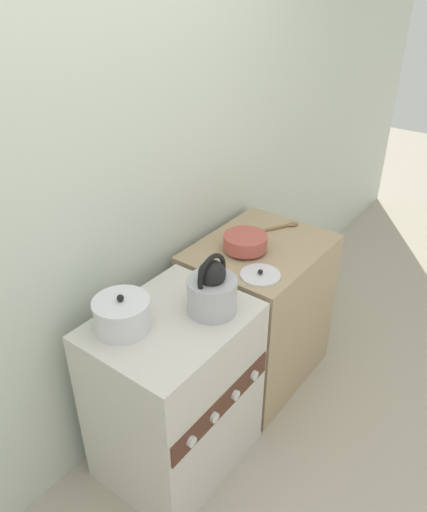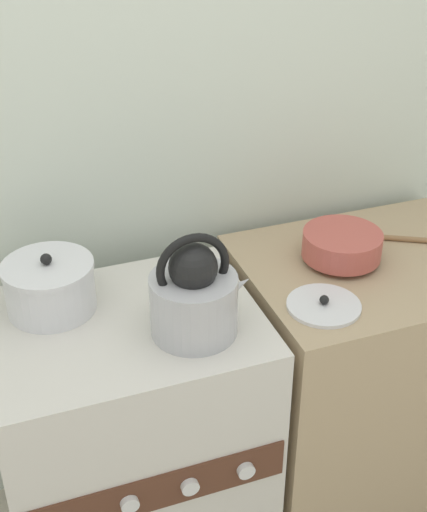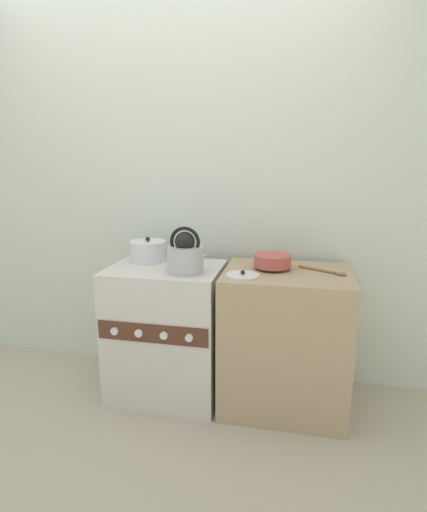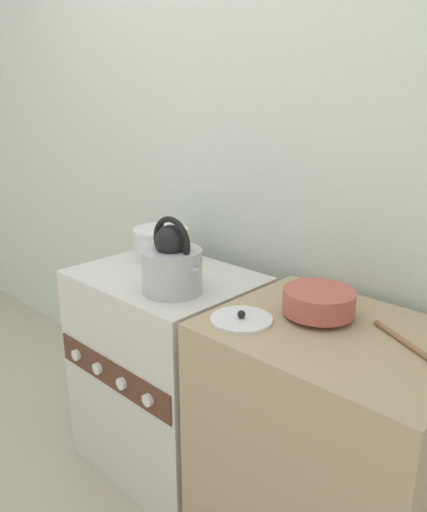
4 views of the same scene
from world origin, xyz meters
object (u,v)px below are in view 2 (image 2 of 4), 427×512
enamel_bowl (342,245)px  kettle (194,296)px  loose_pot_lid (324,305)px  cooking_pot (50,286)px  stove (133,444)px

enamel_bowl → kettle: bearing=-161.6°
kettle → loose_pot_lid: 0.34m
cooking_pot → stove: bearing=-37.6°
stove → loose_pot_lid: size_ratio=4.44×
loose_pot_lid → enamel_bowl: bearing=51.1°
kettle → loose_pot_lid: size_ratio=1.42×
kettle → loose_pot_lid: kettle is taller
stove → enamel_bowl: enamel_bowl is taller
stove → kettle: 0.55m
kettle → stove: bearing=148.6°
stove → enamel_bowl: size_ratio=3.83×
kettle → cooking_pot: kettle is taller
stove → cooking_pot: size_ratio=3.69×
stove → cooking_pot: (-0.15, 0.12, 0.48)m
enamel_bowl → stove: bearing=-174.1°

